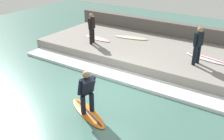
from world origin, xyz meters
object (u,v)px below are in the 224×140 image
Objects in this scene: surfboard_spare at (131,38)px; surfboard_waiting_near at (98,38)px; surfer_waiting_far at (198,44)px; surfboard_waiting_far at (206,58)px; surfboard_riding at (88,113)px; surfer_riding at (87,90)px; surfer_waiting_near at (92,27)px.

surfboard_waiting_near is at bearing 126.65° from surfboard_spare.
surfer_waiting_far is 0.78× the size of surfboard_waiting_far.
surfboard_waiting_near is 1.12× the size of surfer_waiting_far.
surfboard_riding is 1.02× the size of surfboard_waiting_far.
surfboard_riding is at bearing 157.20° from surfer_waiting_far.
surfer_riding is at bearing -162.76° from surfboard_spare.
surfer_waiting_far is 4.29m from surfboard_spare.
surfer_waiting_near is 0.96× the size of surfer_waiting_far.
surfer_waiting_near is at bearing -166.32° from surfboard_waiting_near.
surfboard_spare is (0.72, 4.18, -0.00)m from surfboard_waiting_far.
surfboard_spare is at bearing -35.31° from surfer_waiting_near.
surfer_waiting_far is (-0.43, -5.37, 0.86)m from surfboard_waiting_near.
surfboard_waiting_far is at bearing -22.10° from surfer_riding.
surfer_waiting_near is at bearing 35.74° from surfboard_riding.
surfer_riding reaches higher than surfboard_waiting_near.
surfer_riding is at bearing 157.20° from surfer_waiting_far.
surfer_waiting_far reaches higher than surfboard_spare.
surfboard_riding is at bearing 0.00° from surfer_riding.
surfboard_waiting_near and surfboard_spare have the same top height.
surfer_waiting_near is 5.21m from surfer_waiting_far.
surfboard_waiting_far is at bearing -22.10° from surfboard_riding.
surfer_waiting_far is (4.74, -1.99, 0.53)m from surfer_riding.
surfboard_riding is 1.35× the size of surfer_waiting_near.
surfer_riding is 5.17m from surfer_waiting_far.
surfboard_spare is at bearing 17.24° from surfer_riding.
surfboard_waiting_near is (0.72, 0.17, -0.83)m from surfer_waiting_near.
surfboard_waiting_near is 1.80m from surfboard_spare.
surfer_riding is 0.97× the size of surfer_waiting_near.
surfer_waiting_far reaches higher than surfboard_riding.
surfer_waiting_near reaches higher than surfboard_riding.
surfer_waiting_near is 5.61m from surfboard_waiting_far.
surfboard_riding is 5.33m from surfer_waiting_far.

